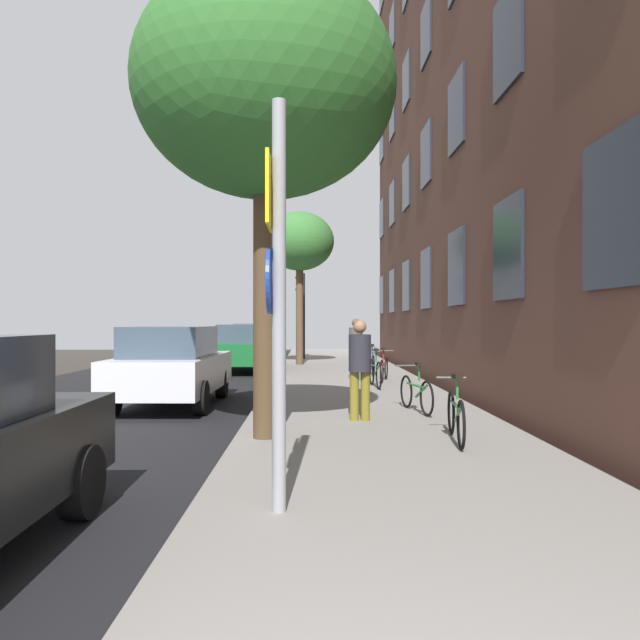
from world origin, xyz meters
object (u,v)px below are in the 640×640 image
at_px(bicycle_0, 456,415).
at_px(car_3, 253,340).
at_px(bicycle_3, 384,368).
at_px(car_2, 245,347).
at_px(bicycle_4, 372,363).
at_px(traffic_light, 301,300).
at_px(pedestrian_1, 356,345).
at_px(sign_post, 276,285).
at_px(tree_near, 265,88).
at_px(tree_far, 300,243).
at_px(pedestrian_0, 360,363).
at_px(bicycle_2, 375,372).
at_px(bicycle_1, 416,392).
at_px(car_1, 172,365).

relative_size(bicycle_0, car_3, 0.42).
distance_m(bicycle_3, car_2, 6.17).
relative_size(bicycle_4, car_2, 0.40).
distance_m(traffic_light, pedestrian_1, 9.65).
relative_size(sign_post, traffic_light, 0.94).
bearing_deg(bicycle_4, pedestrian_1, -112.36).
height_order(tree_near, tree_far, tree_near).
distance_m(pedestrian_0, pedestrian_1, 6.79).
xyz_separation_m(tree_near, bicycle_2, (2.22, 6.34, -4.48)).
xyz_separation_m(traffic_light, bicycle_1, (2.27, -15.27, -2.19)).
height_order(sign_post, bicycle_1, sign_post).
relative_size(bicycle_4, pedestrian_1, 1.03).
relative_size(bicycle_2, car_3, 0.43).
distance_m(traffic_light, bicycle_4, 8.53).
bearing_deg(tree_near, car_2, 97.43).
relative_size(tree_far, bicycle_4, 3.28).
relative_size(bicycle_2, bicycle_4, 0.97).
bearing_deg(bicycle_3, bicycle_1, -91.08).
bearing_deg(tree_near, traffic_light, 89.20).
distance_m(bicycle_4, car_3, 11.90).
bearing_deg(car_1, traffic_light, 79.87).
relative_size(pedestrian_0, car_2, 0.38).
bearing_deg(car_2, bicycle_4, -32.75).
bearing_deg(bicycle_0, bicycle_3, 89.75).
relative_size(bicycle_1, bicycle_4, 0.93).
xyz_separation_m(bicycle_1, bicycle_4, (-0.04, 7.33, 0.02)).
height_order(tree_near, bicycle_2, tree_near).
bearing_deg(bicycle_0, car_3, 102.74).
bearing_deg(traffic_light, pedestrian_0, -85.78).
height_order(bicycle_4, pedestrian_1, pedestrian_1).
xyz_separation_m(traffic_light, pedestrian_1, (1.64, -9.37, -1.57)).
distance_m(bicycle_3, pedestrian_0, 6.47).
bearing_deg(bicycle_4, tree_far, 116.70).
bearing_deg(car_2, car_3, 93.75).
bearing_deg(pedestrian_1, bicycle_1, -83.93).
bearing_deg(bicycle_0, bicycle_1, 91.47).
bearing_deg(pedestrian_0, tree_far, 95.44).
height_order(pedestrian_0, pedestrian_1, pedestrian_1).
distance_m(bicycle_2, car_1, 5.04).
distance_m(pedestrian_1, car_2, 5.35).
xyz_separation_m(bicycle_2, car_3, (-4.37, 14.26, 0.35)).
xyz_separation_m(pedestrian_0, pedestrian_1, (0.45, 6.77, 0.03)).
distance_m(sign_post, traffic_light, 20.82).
xyz_separation_m(sign_post, car_2, (-1.94, 15.49, -1.20)).
distance_m(tree_far, pedestrian_1, 7.11).
relative_size(sign_post, pedestrian_1, 2.07).
height_order(tree_far, car_2, tree_far).
xyz_separation_m(car_1, car_3, (0.05, 16.67, 0.00)).
xyz_separation_m(tree_near, car_3, (-2.15, 20.61, -4.14)).
bearing_deg(bicycle_1, sign_post, -111.50).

